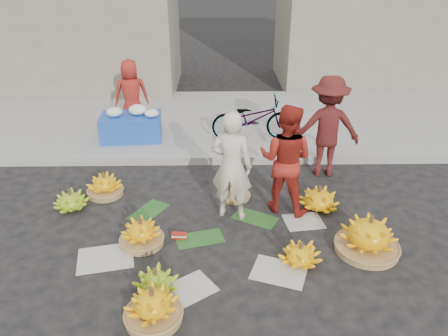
{
  "coord_description": "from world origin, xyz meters",
  "views": [
    {
      "loc": [
        0.16,
        -5.11,
        3.56
      ],
      "look_at": [
        0.24,
        0.57,
        0.7
      ],
      "focal_mm": 35.0,
      "sensor_mm": 36.0,
      "label": 1
    }
  ],
  "objects_px": {
    "banana_bunch_0": "(141,233)",
    "bicycle": "(253,118)",
    "banana_bunch_4": "(369,235)",
    "flower_table": "(132,125)",
    "vendor_cream": "(232,166)"
  },
  "relations": [
    {
      "from": "vendor_cream",
      "to": "banana_bunch_4",
      "type": "bearing_deg",
      "value": 168.48
    },
    {
      "from": "banana_bunch_0",
      "to": "flower_table",
      "type": "height_order",
      "value": "flower_table"
    },
    {
      "from": "vendor_cream",
      "to": "flower_table",
      "type": "distance_m",
      "value": 3.34
    },
    {
      "from": "banana_bunch_0",
      "to": "banana_bunch_4",
      "type": "distance_m",
      "value": 2.98
    },
    {
      "from": "flower_table",
      "to": "vendor_cream",
      "type": "bearing_deg",
      "value": -59.07
    },
    {
      "from": "banana_bunch_4",
      "to": "vendor_cream",
      "type": "distance_m",
      "value": 2.05
    },
    {
      "from": "bicycle",
      "to": "banana_bunch_0",
      "type": "bearing_deg",
      "value": 149.19
    },
    {
      "from": "banana_bunch_0",
      "to": "bicycle",
      "type": "bearing_deg",
      "value": 62.45
    },
    {
      "from": "banana_bunch_0",
      "to": "bicycle",
      "type": "xyz_separation_m",
      "value": [
        1.74,
        3.33,
        0.38
      ]
    },
    {
      "from": "banana_bunch_0",
      "to": "flower_table",
      "type": "relative_size",
      "value": 0.48
    },
    {
      "from": "flower_table",
      "to": "banana_bunch_0",
      "type": "bearing_deg",
      "value": -82.79
    },
    {
      "from": "banana_bunch_4",
      "to": "flower_table",
      "type": "relative_size",
      "value": 0.72
    },
    {
      "from": "banana_bunch_0",
      "to": "banana_bunch_4",
      "type": "height_order",
      "value": "banana_bunch_4"
    },
    {
      "from": "banana_bunch_4",
      "to": "flower_table",
      "type": "bearing_deg",
      "value": 135.72
    },
    {
      "from": "banana_bunch_0",
      "to": "bicycle",
      "type": "relative_size",
      "value": 0.36
    }
  ]
}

